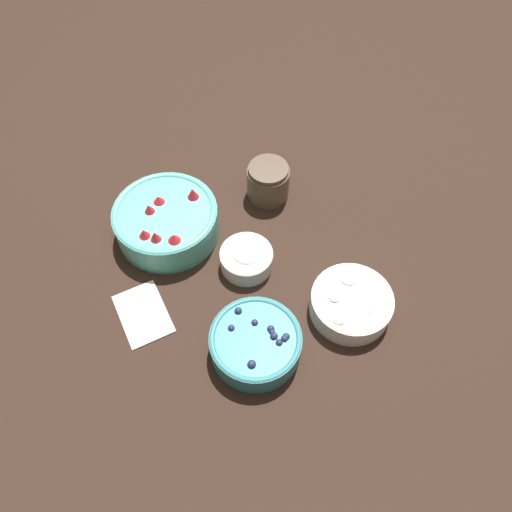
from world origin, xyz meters
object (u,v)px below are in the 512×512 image
(bowl_strawberries, at_px, (166,220))
(bowl_cream, at_px, (246,258))
(bowl_bananas, at_px, (351,303))
(bowl_blueberries, at_px, (256,343))
(jar_chocolate, at_px, (268,182))

(bowl_strawberries, distance_m, bowl_cream, 0.19)
(bowl_strawberries, relative_size, bowl_cream, 2.02)
(bowl_bananas, bearing_deg, bowl_blueberries, -72.73)
(bowl_bananas, relative_size, jar_chocolate, 1.65)
(bowl_blueberries, bearing_deg, bowl_cream, 178.15)
(bowl_strawberries, relative_size, jar_chocolate, 2.30)
(bowl_bananas, bearing_deg, bowl_cream, -124.90)
(bowl_bananas, height_order, jar_chocolate, jar_chocolate)
(bowl_strawberries, height_order, bowl_cream, bowl_strawberries)
(jar_chocolate, bearing_deg, bowl_bananas, 19.98)
(jar_chocolate, bearing_deg, bowl_strawberries, -70.69)
(bowl_strawberries, xyz_separation_m, bowl_blueberries, (0.30, 0.15, -0.01))
(bowl_blueberries, distance_m, bowl_bananas, 0.21)
(bowl_blueberries, bearing_deg, bowl_strawberries, -153.06)
(bowl_cream, xyz_separation_m, jar_chocolate, (-0.19, 0.07, 0.01))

